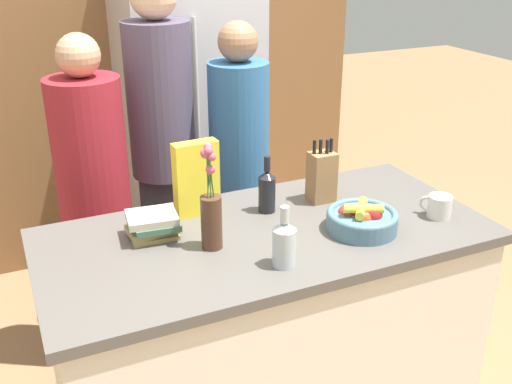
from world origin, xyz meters
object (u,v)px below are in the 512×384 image
(flower_vase, at_px, (211,214))
(bottle_vinegar, at_px, (284,243))
(knife_block, at_px, (322,176))
(person_in_red_tee, at_px, (239,165))
(book_stack, at_px, (153,225))
(cereal_box, at_px, (196,179))
(bottle_oil, at_px, (267,190))
(person_in_blue, at_px, (163,141))
(fruit_bowl, at_px, (362,219))
(person_at_sink, at_px, (94,190))
(refrigerator, at_px, (190,118))
(coffee_mug, at_px, (439,206))

(flower_vase, height_order, bottle_vinegar, flower_vase)
(knife_block, bearing_deg, person_in_red_tee, 100.83)
(book_stack, bearing_deg, cereal_box, 30.30)
(cereal_box, xyz_separation_m, bottle_vinegar, (0.13, -0.49, -0.06))
(bottle_oil, distance_m, person_in_blue, 0.76)
(flower_vase, bearing_deg, fruit_bowl, -10.97)
(flower_vase, distance_m, book_stack, 0.24)
(flower_vase, height_order, person_at_sink, person_at_sink)
(fruit_bowl, xyz_separation_m, person_in_red_tee, (-0.12, 0.89, -0.08))
(knife_block, xyz_separation_m, flower_vase, (-0.55, -0.19, 0.02))
(bottle_oil, xyz_separation_m, person_in_blue, (-0.21, 0.73, 0.00))
(refrigerator, xyz_separation_m, person_at_sink, (-0.69, -0.71, -0.06))
(bottle_oil, bearing_deg, knife_block, 0.67)
(book_stack, bearing_deg, coffee_mug, -15.44)
(cereal_box, bearing_deg, bottle_vinegar, -75.26)
(refrigerator, relative_size, coffee_mug, 16.42)
(bottle_vinegar, xyz_separation_m, person_at_sink, (-0.44, 1.02, -0.13))
(person_at_sink, xyz_separation_m, person_in_red_tee, (0.70, -0.02, 0.01))
(person_at_sink, bearing_deg, flower_vase, -69.83)
(fruit_bowl, xyz_separation_m, person_at_sink, (-0.82, 0.91, -0.10))
(fruit_bowl, relative_size, knife_block, 0.99)
(book_stack, bearing_deg, refrigerator, 66.48)
(bottle_oil, height_order, person_in_blue, person_in_blue)
(book_stack, relative_size, bottle_vinegar, 0.91)
(refrigerator, bearing_deg, bottle_vinegar, -98.28)
(refrigerator, height_order, person_at_sink, refrigerator)
(refrigerator, distance_m, bottle_vinegar, 1.75)
(fruit_bowl, xyz_separation_m, flower_vase, (-0.55, 0.11, 0.08))
(refrigerator, relative_size, person_at_sink, 1.20)
(cereal_box, xyz_separation_m, person_at_sink, (-0.31, 0.52, -0.20))
(flower_vase, xyz_separation_m, person_in_red_tee, (0.43, 0.79, -0.16))
(book_stack, bearing_deg, fruit_bowl, -20.15)
(person_in_blue, bearing_deg, person_at_sink, -142.56)
(book_stack, distance_m, person_at_sink, 0.66)
(fruit_bowl, distance_m, person_in_blue, 1.12)
(bottle_oil, height_order, person_in_red_tee, person_in_red_tee)
(refrigerator, relative_size, fruit_bowl, 7.19)
(person_in_blue, bearing_deg, fruit_bowl, -46.28)
(coffee_mug, height_order, person_at_sink, person_at_sink)
(person_in_blue, relative_size, person_in_red_tee, 1.13)
(bottle_oil, bearing_deg, flower_vase, -148.22)
(knife_block, relative_size, coffee_mug, 2.30)
(refrigerator, relative_size, person_in_red_tee, 1.19)
(knife_block, height_order, person_in_red_tee, person_in_red_tee)
(refrigerator, height_order, coffee_mug, refrigerator)
(fruit_bowl, distance_m, knife_block, 0.30)
(knife_block, relative_size, book_stack, 1.36)
(person_in_blue, bearing_deg, cereal_box, -74.78)
(refrigerator, xyz_separation_m, flower_vase, (-0.43, -1.52, 0.12))
(fruit_bowl, xyz_separation_m, cereal_box, (-0.51, 0.39, 0.10))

